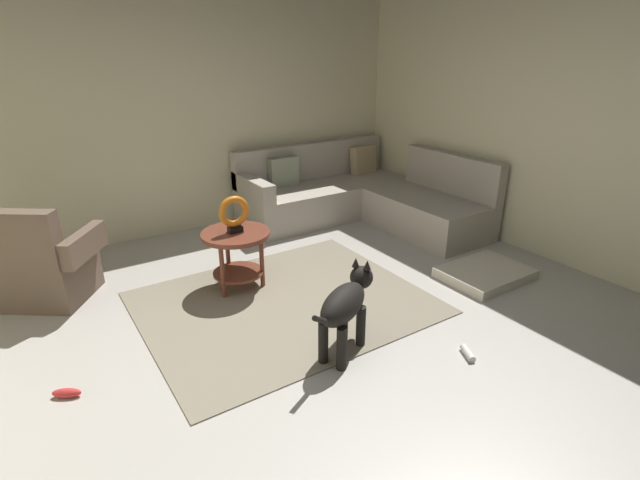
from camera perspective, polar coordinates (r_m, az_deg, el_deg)
The scene contains 12 objects.
ground_plane at distance 3.57m, azimuth -0.77°, elevation -13.59°, with size 6.00×6.00×0.10m, color #B7B2A8.
wall_back at distance 5.64m, azimuth -17.67°, elevation 14.21°, with size 6.00×0.12×2.70m, color beige.
wall_right at distance 5.16m, azimuth 28.54°, elevation 11.95°, with size 0.12×6.00×2.70m, color beige.
area_rug at distance 4.11m, azimuth -4.30°, elevation -7.48°, with size 2.30×1.90×0.01m, color gray.
sectional_couch at distance 5.96m, azimuth 4.86°, elevation 5.05°, with size 2.20×2.25×0.88m.
armchair at distance 4.62m, azimuth -30.12°, elevation -2.76°, with size 1.00×0.95×0.88m.
side_table at distance 4.24m, azimuth -10.00°, elevation -0.59°, with size 0.60×0.60×0.54m.
torus_sculpture at distance 4.14m, azimuth -10.26°, elevation 3.17°, with size 0.28×0.08×0.33m.
dog_bed_mat at distance 4.77m, azimuth 19.18°, elevation -3.78°, with size 0.80×0.60×0.09m, color beige.
dog at distance 3.33m, azimuth 3.12°, elevation -7.74°, with size 0.77×0.45×0.63m.
dog_toy_rope at distance 3.61m, azimuth 17.27°, elevation -12.81°, with size 0.05×0.05×0.16m, color silver.
dog_toy_bone at distance 3.49m, azimuth -28.08°, elevation -15.87°, with size 0.18×0.06×0.06m, color red.
Camera 1 is at (-1.55, -2.44, 2.03)m, focal length 26.71 mm.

